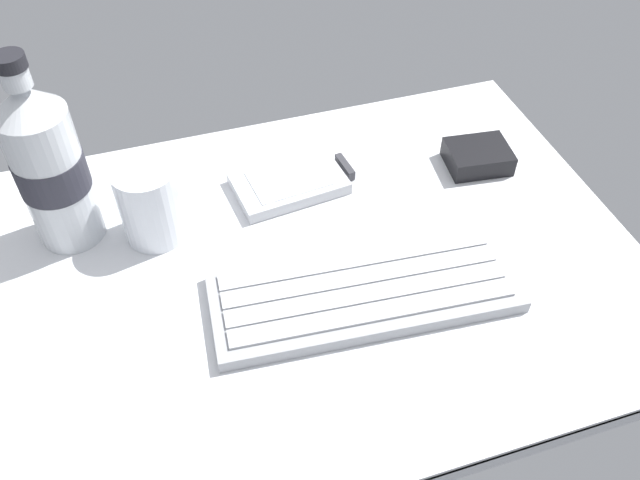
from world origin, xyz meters
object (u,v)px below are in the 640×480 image
handheld_device (294,181)px  keyboard (364,290)px  charger_block (478,157)px  juice_cup (151,205)px  water_bottle (49,166)px

handheld_device → keyboard: bearing=-83.5°
handheld_device → charger_block: size_ratio=1.91×
handheld_device → juice_cup: (-15.63, -2.64, 3.18)cm
keyboard → water_bottle: size_ratio=1.43×
water_bottle → juice_cup: bearing=-18.0°
charger_block → juice_cup: bearing=179.9°
keyboard → charger_block: (19.18, 14.32, 0.39)cm
juice_cup → water_bottle: size_ratio=0.41×
juice_cup → charger_block: size_ratio=1.21×
charger_block → handheld_device: bearing=172.6°
juice_cup → water_bottle: bearing=162.0°
handheld_device → juice_cup: bearing=-170.4°
handheld_device → charger_block: (21.13, -2.73, 0.47)cm
charger_block → water_bottle: bearing=176.5°
juice_cup → water_bottle: 10.11cm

